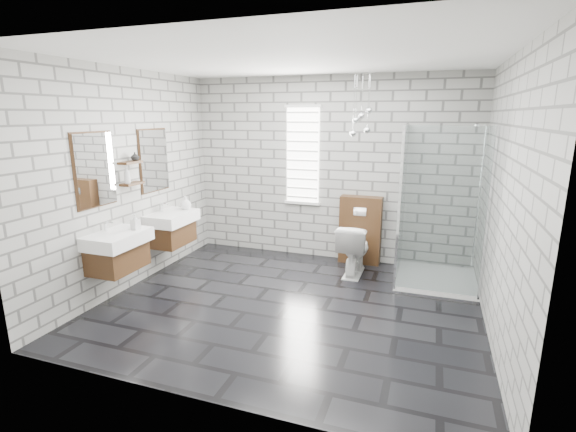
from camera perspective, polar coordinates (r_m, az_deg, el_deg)
The scene contains 20 objects.
floor at distance 4.95m, azimuth 0.17°, elevation -12.13°, with size 4.20×3.60×0.02m, color black.
ceiling at distance 4.49m, azimuth 0.20°, elevation 20.91°, with size 4.20×3.60×0.02m, color white.
wall_back at distance 6.25m, azimuth 5.62°, elevation 6.29°, with size 4.20×0.02×2.70m, color #A6A6A1.
wall_front at distance 2.92m, azimuth -11.46°, elevation -2.37°, with size 4.20×0.02×2.70m, color #A6A6A1.
wall_left at distance 5.57m, azimuth -20.87°, elevation 4.58°, with size 0.02×3.60×2.70m, color #A6A6A1.
wall_right at distance 4.34m, azimuth 27.57°, elevation 1.57°, with size 0.02×3.60×2.70m, color #A6A6A1.
vanity_left at distance 5.14m, azimuth -22.59°, elevation -3.05°, with size 0.47×0.70×1.57m.
vanity_right at distance 5.94m, azimuth -15.92°, elevation -0.38°, with size 0.47×0.70×1.57m.
shelf_lower at distance 5.49m, azimuth -20.53°, elevation 4.16°, with size 0.14×0.30×0.03m, color #482C16.
shelf_upper at distance 5.46m, azimuth -20.76°, elevation 6.86°, with size 0.14×0.30×0.03m, color #482C16.
window at distance 6.30m, azimuth 2.03°, elevation 8.24°, with size 0.56×0.05×1.48m.
cistern_panel at distance 6.21m, azimuth 9.85°, elevation -1.90°, with size 0.60×0.20×1.00m, color #482C16.
flush_plate at distance 6.04m, azimuth 9.79°, elevation 0.59°, with size 0.18×0.01×0.12m, color silver.
shower_enclosure at distance 5.64m, azimuth 18.87°, elevation -4.00°, with size 1.00×1.00×2.03m.
pendant_cluster at distance 5.66m, azimuth 9.97°, elevation 12.64°, with size 0.27×0.20×0.84m.
toilet at distance 5.79m, azimuth 9.00°, elevation -4.48°, with size 0.40×0.70×0.71m, color white.
soap_bottle_a at distance 5.13m, azimuth -20.17°, elevation -0.72°, with size 0.08×0.09×0.19m, color #B2B2B2.
soap_bottle_b at distance 6.02m, azimuth -13.82°, elevation 1.77°, with size 0.15×0.15×0.19m, color #B2B2B2.
soap_bottle_c at distance 5.40m, azimuth -21.16°, elevation 5.23°, with size 0.08×0.08×0.21m, color #B2B2B2.
vase at distance 5.51m, azimuth -20.20°, elevation 7.66°, with size 0.10×0.10×0.10m, color #B2B2B2.
Camera 1 is at (1.45, -4.22, 2.14)m, focal length 26.00 mm.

